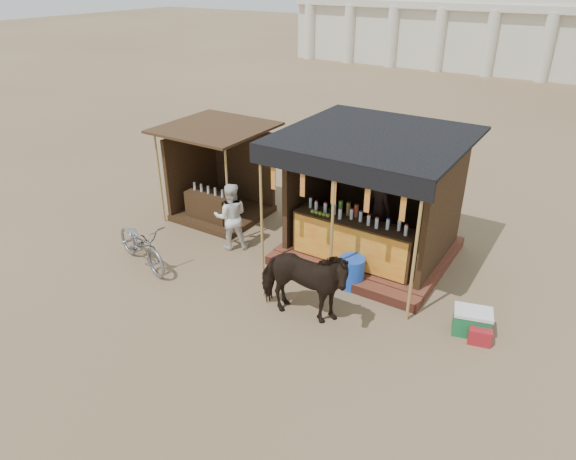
% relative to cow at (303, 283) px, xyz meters
% --- Properties ---
extents(ground, '(120.00, 120.00, 0.00)m').
position_rel_cow_xyz_m(ground, '(-0.96, -0.57, -0.76)').
color(ground, '#846B4C').
rests_on(ground, ground).
extents(main_stall, '(3.60, 3.61, 2.78)m').
position_rel_cow_xyz_m(main_stall, '(0.04, 2.79, 0.27)').
color(main_stall, brown).
rests_on(main_stall, ground).
extents(secondary_stall, '(2.40, 2.40, 2.38)m').
position_rel_cow_xyz_m(secondary_stall, '(-4.13, 2.67, 0.09)').
color(secondary_stall, '#3C2515').
rests_on(secondary_stall, ground).
extents(cow, '(1.90, 1.09, 1.51)m').
position_rel_cow_xyz_m(cow, '(0.00, 0.00, 0.00)').
color(cow, black).
rests_on(cow, ground).
extents(motorbike, '(2.03, 1.18, 1.01)m').
position_rel_cow_xyz_m(motorbike, '(-3.86, -0.22, -0.25)').
color(motorbike, gray).
rests_on(motorbike, ground).
extents(bystander, '(0.96, 0.93, 1.56)m').
position_rel_cow_xyz_m(bystander, '(-2.73, 1.43, 0.02)').
color(bystander, white).
rests_on(bystander, ground).
extents(blue_barrel, '(0.55, 0.55, 0.64)m').
position_rel_cow_xyz_m(blue_barrel, '(0.28, 1.43, -0.44)').
color(blue_barrel, blue).
rests_on(blue_barrel, ground).
extents(red_crate, '(0.47, 0.52, 0.29)m').
position_rel_cow_xyz_m(red_crate, '(2.89, 1.12, -0.61)').
color(red_crate, maroon).
rests_on(red_crate, ground).
extents(cooler, '(0.73, 0.59, 0.46)m').
position_rel_cow_xyz_m(cooler, '(2.72, 1.23, -0.53)').
color(cooler, '#176937').
rests_on(cooler, ground).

